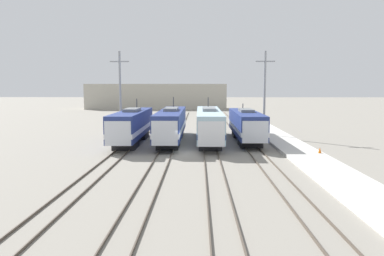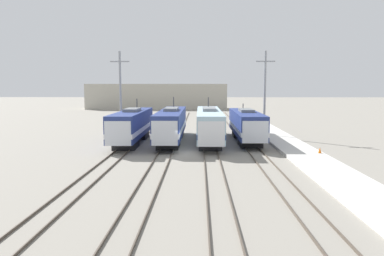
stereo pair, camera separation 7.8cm
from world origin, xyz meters
name	(u,v)px [view 1 (the left image)]	position (x,y,z in m)	size (l,w,h in m)	color
ground_plane	(188,153)	(0.00, 0.00, 0.00)	(400.00, 400.00, 0.00)	gray
rail_pair_far_left	(120,152)	(-7.10, 0.00, 0.07)	(1.51, 120.00, 0.15)	#4C4238
rail_pair_center_left	(165,153)	(-2.37, 0.00, 0.07)	(1.51, 120.00, 0.15)	#4C4238
rail_pair_center_right	(211,153)	(2.37, 0.00, 0.07)	(1.51, 120.00, 0.15)	#4C4238
rail_pair_far_right	(256,153)	(7.10, 0.00, 0.07)	(1.51, 120.00, 0.15)	#4C4238
locomotive_far_left	(131,126)	(-7.10, 6.61, 2.20)	(2.96, 16.58, 5.34)	black
locomotive_center_left	(171,125)	(-2.37, 7.91, 2.21)	(2.95, 18.77, 5.52)	black
locomotive_center_right	(209,125)	(2.37, 7.73, 2.22)	(2.98, 19.48, 5.48)	#232326
locomotive_far_right	(246,125)	(7.10, 8.60, 2.12)	(3.05, 16.24, 4.62)	black
catenary_tower_left	(120,92)	(-9.79, 13.29, 6.13)	(2.63, 0.31, 11.74)	gray
catenary_tower_right	(265,92)	(10.13, 13.29, 6.13)	(2.63, 0.31, 11.74)	gray
platform	(301,152)	(11.70, 0.00, 0.16)	(4.00, 120.00, 0.32)	beige
traffic_cone	(320,150)	(13.21, -1.32, 0.60)	(0.34, 0.34, 0.57)	orange
depot_building	(157,96)	(-12.00, 77.42, 3.83)	(42.53, 9.74, 7.65)	#B2AD9E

